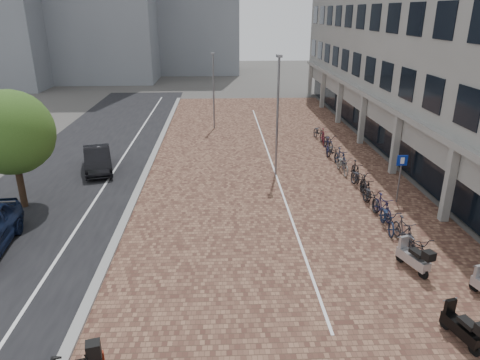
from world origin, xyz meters
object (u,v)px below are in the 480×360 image
scooter_mid (462,326)px  parking_sign (401,171)px  scooter_front (413,257)px  car_dark (98,159)px

scooter_mid → parking_sign: 9.60m
scooter_front → parking_sign: parking_sign is taller
car_dark → scooter_mid: (13.55, -14.62, -0.15)m
parking_sign → car_dark: bearing=160.4°
scooter_mid → parking_sign: parking_sign is taller
scooter_front → scooter_mid: 3.60m
scooter_mid → parking_sign: (1.84, 9.36, 1.07)m
scooter_mid → parking_sign: bearing=64.2°
scooter_front → parking_sign: bearing=54.9°
car_dark → scooter_front: 17.59m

